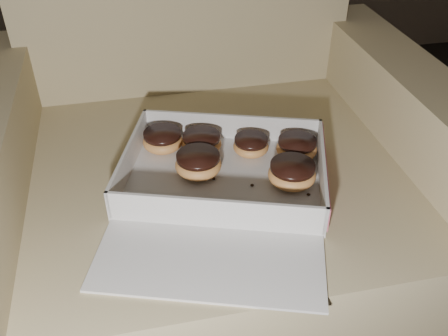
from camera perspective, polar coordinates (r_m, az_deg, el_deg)
name	(u,v)px	position (r m, az deg, el deg)	size (l,w,h in m)	color
armchair	(209,191)	(1.15, -1.72, -2.66)	(0.98, 0.82, 1.02)	tan
bakery_box	(223,187)	(0.92, -0.08, -2.21)	(0.49, 0.53, 0.06)	silver
donut_a	(297,148)	(1.01, 8.31, 2.32)	(0.08, 0.08, 0.04)	#DC9D4D
donut_b	(251,145)	(1.01, 3.10, 2.62)	(0.07, 0.07, 0.04)	#DC9D4D
donut_c	(198,164)	(0.95, -2.96, 0.52)	(0.09, 0.09, 0.04)	#DC9D4D
donut_d	(163,140)	(1.03, -7.02, 3.19)	(0.08, 0.08, 0.04)	#DC9D4D
donut_e	(292,173)	(0.93, 7.78, -0.62)	(0.09, 0.09, 0.04)	#DC9D4D
donut_f	(202,143)	(1.01, -2.57, 2.92)	(0.08, 0.08, 0.04)	#DC9D4D
crumb_a	(252,185)	(0.93, 3.23, -1.97)	(0.01, 0.01, 0.00)	black
crumb_b	(214,179)	(0.95, -1.19, -1.21)	(0.01, 0.01, 0.00)	black
crumb_c	(309,194)	(0.92, 9.64, -3.00)	(0.01, 0.01, 0.00)	black
crumb_d	(149,211)	(0.88, -8.57, -4.92)	(0.01, 0.01, 0.00)	black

